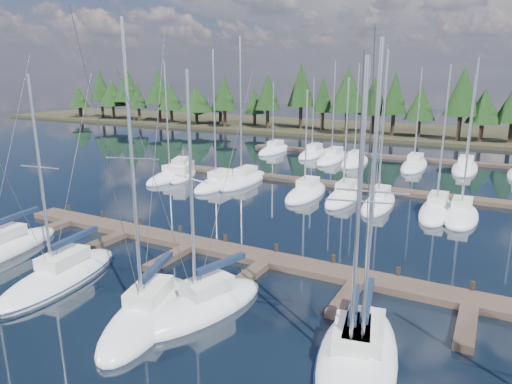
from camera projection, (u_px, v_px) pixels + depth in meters
The scene contains 12 objects.
ground at pixel (330, 214), 40.14m from camera, with size 260.00×260.00×0.00m, color black.
far_shore at pixel (429, 133), 91.33m from camera, with size 220.00×30.00×0.60m, color #332F1C.
main_dock at pixel (265, 263), 29.28m from camera, with size 44.00×6.13×0.90m.
back_docks at pixel (382, 171), 56.82m from camera, with size 50.00×21.80×0.40m.
front_sailboat_1 at pixel (60, 277), 27.02m from camera, with size 4.25×9.80×12.79m.
front_sailboat_2 at pixel (147, 314), 22.87m from camera, with size 5.04×8.90×15.09m.
front_sailboat_3 at pixel (202, 306), 23.67m from camera, with size 4.88×8.44×12.99m.
front_sailboat_4 at pixel (350, 361), 19.16m from camera, with size 4.68×8.87×13.42m.
front_sailboat_5 at pixel (362, 358), 19.39m from camera, with size 4.59×9.76×14.02m.
back_sailboat_rows at pixel (375, 178), 52.76m from camera, with size 44.91×32.35×16.52m.
motor_yacht_left at pixel (182, 173), 54.23m from camera, with size 5.19×8.12×3.84m.
tree_line at pixel (411, 100), 82.22m from camera, with size 184.60×11.36×13.62m.
Camera 1 is at (12.23, -6.92, 12.02)m, focal length 32.00 mm.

